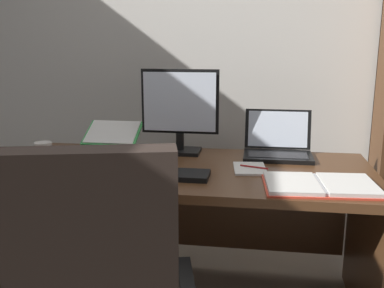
{
  "coord_description": "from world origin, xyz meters",
  "views": [
    {
      "loc": [
        0.26,
        -1.05,
        1.33
      ],
      "look_at": [
        -0.05,
        0.96,
        0.86
      ],
      "focal_mm": 41.56,
      "sensor_mm": 36.0,
      "label": 1
    }
  ],
  "objects": [
    {
      "name": "desk",
      "position": [
        -0.1,
        1.1,
        0.54
      ],
      "size": [
        1.84,
        0.81,
        0.73
      ],
      "color": "#4C2D19",
      "rests_on": "ground"
    },
    {
      "name": "open_binder",
      "position": [
        0.52,
        0.79,
        0.74
      ],
      "size": [
        0.49,
        0.33,
        0.02
      ],
      "rotation": [
        0.0,
        0.0,
        0.07
      ],
      "color": "#DB422D",
      "rests_on": "desk"
    },
    {
      "name": "coffee_mug",
      "position": [
        -0.81,
        0.98,
        0.78
      ],
      "size": [
        0.09,
        0.09,
        0.11
      ],
      "primitive_type": "cylinder",
      "color": "silver",
      "rests_on": "desk"
    },
    {
      "name": "notepad",
      "position": [
        0.22,
        1.01,
        0.73
      ],
      "size": [
        0.17,
        0.22,
        0.01
      ],
      "primitive_type": "cube",
      "rotation": [
        0.0,
        0.0,
        0.11
      ],
      "color": "silver",
      "rests_on": "desk"
    },
    {
      "name": "monitor",
      "position": [
        -0.17,
        1.29,
        0.95
      ],
      "size": [
        0.42,
        0.16,
        0.46
      ],
      "color": "black",
      "rests_on": "desk"
    },
    {
      "name": "laptop",
      "position": [
        0.36,
        1.29,
        0.78
      ],
      "size": [
        0.35,
        0.29,
        0.23
      ],
      "color": "black",
      "rests_on": "desk"
    },
    {
      "name": "computer_mouse",
      "position": [
        -0.47,
        0.84,
        0.75
      ],
      "size": [
        0.06,
        0.1,
        0.04
      ],
      "primitive_type": "ellipsoid",
      "color": "black",
      "rests_on": "desk"
    },
    {
      "name": "wall_back",
      "position": [
        0.0,
        1.95,
        1.34
      ],
      "size": [
        5.12,
        0.12,
        2.67
      ],
      "primitive_type": "cube",
      "color": "beige",
      "rests_on": "ground"
    },
    {
      "name": "reading_stand_with_book",
      "position": [
        -0.58,
        1.35,
        0.8
      ],
      "size": [
        0.31,
        0.28,
        0.14
      ],
      "color": "black",
      "rests_on": "desk"
    },
    {
      "name": "keyboard",
      "position": [
        -0.17,
        0.84,
        0.74
      ],
      "size": [
        0.42,
        0.15,
        0.02
      ],
      "primitive_type": "cube",
      "color": "black",
      "rests_on": "desk"
    },
    {
      "name": "pen",
      "position": [
        0.24,
        1.01,
        0.74
      ],
      "size": [
        0.14,
        0.05,
        0.01
      ],
      "primitive_type": "cylinder",
      "rotation": [
        0.0,
        1.57,
        -0.32
      ],
      "color": "maroon",
      "rests_on": "notepad"
    }
  ]
}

